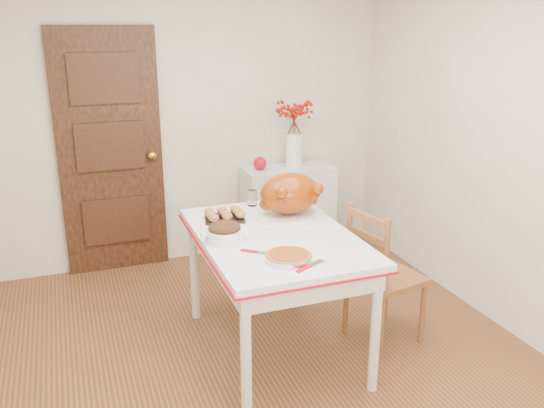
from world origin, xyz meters
name	(u,v)px	position (x,y,z in m)	size (l,w,h in m)	color
floor	(270,372)	(0.00, 0.00, 0.00)	(3.50, 4.00, 0.00)	#502918
wall_back	(191,122)	(0.00, 2.00, 1.25)	(3.50, 0.00, 2.50)	silver
wall_right	(519,155)	(1.75, 0.00, 1.25)	(0.00, 4.00, 2.50)	silver
door_back	(110,153)	(-0.70, 1.97, 1.03)	(0.85, 0.06, 2.06)	black
sideboard	(288,210)	(0.83, 1.78, 0.41)	(0.82, 0.36, 0.82)	silver
kitchen_table	(275,293)	(0.12, 0.24, 0.41)	(0.94, 1.38, 0.82)	white
chair_oak	(386,274)	(0.87, 0.12, 0.48)	(0.42, 0.42, 0.96)	brown
berry_vase	(294,132)	(0.88, 1.78, 1.14)	(0.33, 0.33, 0.63)	white
apple	(260,163)	(0.56, 1.78, 0.88)	(0.12, 0.12, 0.12)	#BC0818
turkey_platter	(290,196)	(0.33, 0.50, 0.97)	(0.48, 0.38, 0.30)	#9C3202
pumpkin_pie	(289,256)	(0.05, -0.17, 0.85)	(0.26, 0.26, 0.05)	brown
stuffing_dish	(225,232)	(-0.21, 0.23, 0.88)	(0.29, 0.23, 0.11)	#45250F
rolls_tray	(225,215)	(-0.10, 0.60, 0.86)	(0.26, 0.20, 0.07)	#9D5928
pie_server	(310,266)	(0.13, -0.29, 0.83)	(0.22, 0.06, 0.01)	silver
carving_knife	(263,253)	(-0.06, -0.04, 0.83)	(0.27, 0.07, 0.01)	silver
drinking_glass	(252,198)	(0.17, 0.82, 0.88)	(0.07, 0.07, 0.12)	white
shaker_pair	(300,199)	(0.49, 0.73, 0.87)	(0.08, 0.03, 0.08)	white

